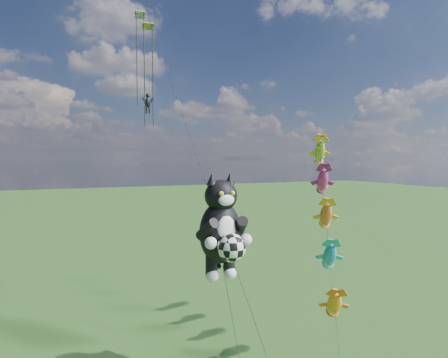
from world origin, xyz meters
name	(u,v)px	position (x,y,z in m)	size (l,w,h in m)	color
cat_kite_rig	(222,227)	(4.96, 0.81, 8.63)	(2.76, 4.21, 11.65)	brown
fish_windsock_rig	(326,216)	(12.81, 1.54, 8.68)	(8.75, 13.48, 15.46)	brown
parafoil_rig	(149,86)	(3.98, 14.11, 18.68)	(4.64, 17.10, 27.42)	brown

